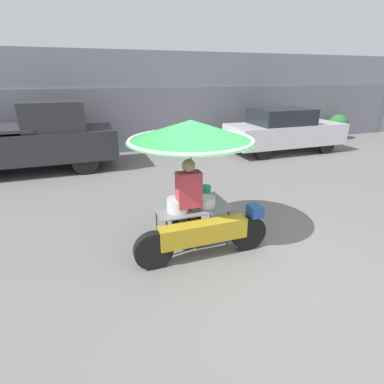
{
  "coord_description": "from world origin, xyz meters",
  "views": [
    {
      "loc": [
        -2.07,
        -3.34,
        2.69
      ],
      "look_at": [
        -0.53,
        0.94,
        0.92
      ],
      "focal_mm": 28.0,
      "sensor_mm": 36.0,
      "label": 1
    }
  ],
  "objects_px": {
    "vendor_motorcycle_cart": "(193,149)",
    "vendor_person": "(189,201)",
    "pickup_truck": "(34,139)",
    "potted_plant": "(338,125)",
    "parked_car": "(284,130)"
  },
  "relations": [
    {
      "from": "vendor_person",
      "to": "potted_plant",
      "type": "distance_m",
      "value": 11.44
    },
    {
      "from": "vendor_motorcycle_cart",
      "to": "vendor_person",
      "type": "xyz_separation_m",
      "value": [
        -0.12,
        -0.16,
        -0.78
      ]
    },
    {
      "from": "vendor_motorcycle_cart",
      "to": "parked_car",
      "type": "xyz_separation_m",
      "value": [
        5.41,
        5.06,
        -0.82
      ]
    },
    {
      "from": "vendor_motorcycle_cart",
      "to": "parked_car",
      "type": "relative_size",
      "value": 0.5
    },
    {
      "from": "vendor_motorcycle_cart",
      "to": "potted_plant",
      "type": "height_order",
      "value": "vendor_motorcycle_cart"
    },
    {
      "from": "pickup_truck",
      "to": "vendor_motorcycle_cart",
      "type": "bearing_deg",
      "value": -61.56
    },
    {
      "from": "vendor_person",
      "to": "parked_car",
      "type": "bearing_deg",
      "value": 43.36
    },
    {
      "from": "parked_car",
      "to": "pickup_truck",
      "type": "xyz_separation_m",
      "value": [
        -8.36,
        0.39,
        0.16
      ]
    },
    {
      "from": "potted_plant",
      "to": "pickup_truck",
      "type": "bearing_deg",
      "value": -175.66
    },
    {
      "from": "vendor_motorcycle_cart",
      "to": "parked_car",
      "type": "height_order",
      "value": "vendor_motorcycle_cart"
    },
    {
      "from": "potted_plant",
      "to": "parked_car",
      "type": "bearing_deg",
      "value": -161.17
    },
    {
      "from": "vendor_motorcycle_cart",
      "to": "pickup_truck",
      "type": "height_order",
      "value": "vendor_motorcycle_cart"
    },
    {
      "from": "pickup_truck",
      "to": "potted_plant",
      "type": "distance_m",
      "value": 12.25
    },
    {
      "from": "vendor_motorcycle_cart",
      "to": "vendor_person",
      "type": "bearing_deg",
      "value": -127.22
    },
    {
      "from": "pickup_truck",
      "to": "potted_plant",
      "type": "height_order",
      "value": "pickup_truck"
    }
  ]
}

